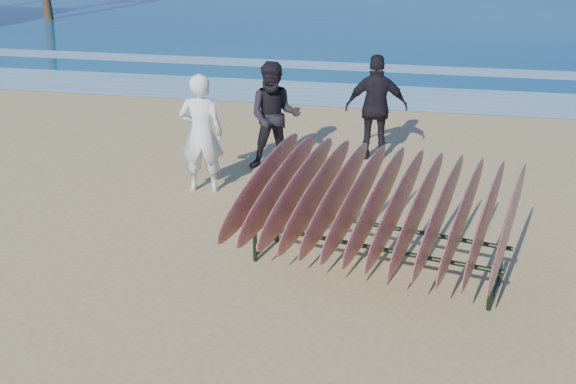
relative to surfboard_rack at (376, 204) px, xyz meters
name	(u,v)px	position (x,y,z in m)	size (l,w,h in m)	color
ground	(274,290)	(-1.10, -0.70, -0.92)	(120.00, 120.00, 0.00)	tan
foam_near	(366,96)	(-1.10, 9.30, -0.91)	(160.00, 160.00, 0.00)	white
foam_far	(379,68)	(-1.10, 12.80, -0.92)	(160.00, 160.00, 0.00)	white
surfboard_rack	(376,204)	(0.00, 0.00, 0.00)	(3.62, 3.10, 1.51)	black
person_white	(201,133)	(-2.97, 2.31, 0.03)	(0.69, 0.46, 1.90)	white
person_dark_a	(275,116)	(-2.08, 3.59, 0.02)	(0.91, 0.71, 1.88)	black
person_dark_b	(376,108)	(-0.43, 4.53, 0.03)	(1.11, 0.46, 1.90)	black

